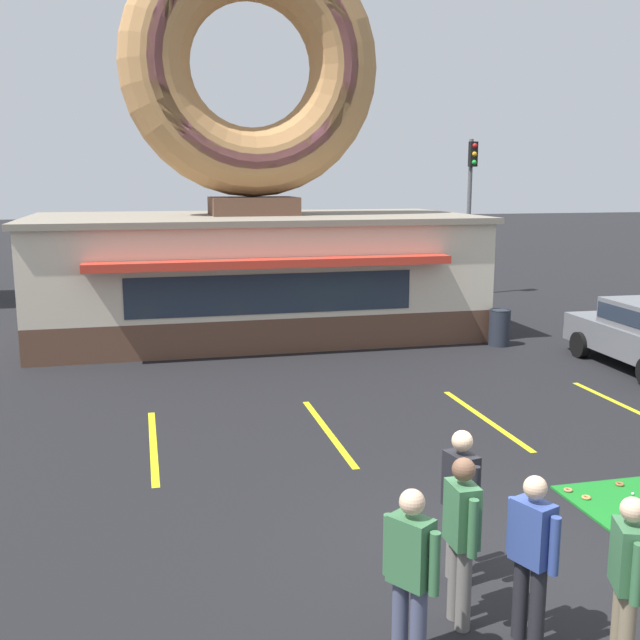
# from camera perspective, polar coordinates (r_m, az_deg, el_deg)

# --- Properties ---
(ground_plane) EXTENTS (160.00, 160.00, 0.00)m
(ground_plane) POSITION_cam_1_polar(r_m,az_deg,el_deg) (9.22, 13.21, -17.90)
(ground_plane) COLOR black
(donut_shop_building) EXTENTS (12.30, 6.75, 10.96)m
(donut_shop_building) POSITION_cam_1_polar(r_m,az_deg,el_deg) (21.36, -5.10, 8.99)
(donut_shop_building) COLOR brown
(donut_shop_building) RESTS_ON ground
(mini_donut_near_left) EXTENTS (0.13, 0.13, 0.04)m
(mini_donut_near_left) POSITION_cam_1_polar(r_m,az_deg,el_deg) (11.21, 19.62, -12.62)
(mini_donut_near_left) COLOR #D17F47
(mini_donut_near_left) RESTS_ON putting_mat
(mini_donut_mid_centre) EXTENTS (0.13, 0.13, 0.04)m
(mini_donut_mid_centre) POSITION_cam_1_polar(r_m,az_deg,el_deg) (11.83, 21.87, -11.53)
(mini_donut_mid_centre) COLOR brown
(mini_donut_mid_centre) RESTS_ON putting_mat
(mini_donut_far_left) EXTENTS (0.13, 0.13, 0.04)m
(mini_donut_far_left) POSITION_cam_1_polar(r_m,az_deg,el_deg) (11.38, 18.38, -12.19)
(mini_donut_far_left) COLOR #A5724C
(mini_donut_far_left) RESTS_ON putting_mat
(golf_ball) EXTENTS (0.04, 0.04, 0.04)m
(golf_ball) POSITION_cam_1_polar(r_m,az_deg,el_deg) (11.56, 22.73, -12.11)
(golf_ball) COLOR white
(golf_ball) RESTS_ON putting_mat
(pedestrian_blue_sweater_man) EXTENTS (0.24, 0.60, 1.74)m
(pedestrian_blue_sweater_man) POSITION_cam_1_polar(r_m,az_deg,el_deg) (7.71, 10.72, -15.65)
(pedestrian_blue_sweater_man) COLOR slate
(pedestrian_blue_sweater_man) RESTS_ON ground
(pedestrian_hooded_kid) EXTENTS (0.36, 0.56, 1.68)m
(pedestrian_hooded_kid) POSITION_cam_1_polar(r_m,az_deg,el_deg) (7.60, 15.83, -16.62)
(pedestrian_hooded_kid) COLOR #232328
(pedestrian_hooded_kid) RESTS_ON ground
(pedestrian_leather_jacket_man) EXTENTS (0.31, 0.59, 1.74)m
(pedestrian_leather_jacket_man) POSITION_cam_1_polar(r_m,az_deg,el_deg) (8.46, 10.63, -13.21)
(pedestrian_leather_jacket_man) COLOR slate
(pedestrian_leather_jacket_man) RESTS_ON ground
(pedestrian_clipboard_woman) EXTENTS (0.41, 0.51, 1.74)m
(pedestrian_clipboard_woman) POSITION_cam_1_polar(r_m,az_deg,el_deg) (7.00, 6.90, -18.48)
(pedestrian_clipboard_woman) COLOR #474C66
(pedestrian_clipboard_woman) RESTS_ON ground
(pedestrian_beanie_man) EXTENTS (0.36, 0.57, 1.67)m
(pedestrian_beanie_man) POSITION_cam_1_polar(r_m,az_deg,el_deg) (7.46, 22.37, -17.64)
(pedestrian_beanie_man) COLOR #7F7056
(pedestrian_beanie_man) RESTS_ON ground
(trash_bin) EXTENTS (0.57, 0.57, 0.97)m
(trash_bin) POSITION_cam_1_polar(r_m,az_deg,el_deg) (20.39, 13.51, -0.52)
(trash_bin) COLOR #232833
(trash_bin) RESTS_ON ground
(traffic_light_pole) EXTENTS (0.28, 0.47, 5.80)m
(traffic_light_pole) POSITION_cam_1_polar(r_m,az_deg,el_deg) (28.72, 11.37, 9.20)
(traffic_light_pole) COLOR #595B60
(traffic_light_pole) RESTS_ON ground
(parking_stripe_left) EXTENTS (0.12, 3.60, 0.01)m
(parking_stripe_left) POSITION_cam_1_polar(r_m,az_deg,el_deg) (12.94, -12.59, -9.28)
(parking_stripe_left) COLOR yellow
(parking_stripe_left) RESTS_ON ground
(parking_stripe_mid_left) EXTENTS (0.12, 3.60, 0.01)m
(parking_stripe_mid_left) POSITION_cam_1_polar(r_m,az_deg,el_deg) (13.29, 0.59, -8.46)
(parking_stripe_mid_left) COLOR yellow
(parking_stripe_mid_left) RESTS_ON ground
(parking_stripe_centre) EXTENTS (0.12, 3.60, 0.01)m
(parking_stripe_centre) POSITION_cam_1_polar(r_m,az_deg,el_deg) (14.29, 12.44, -7.34)
(parking_stripe_centre) COLOR yellow
(parking_stripe_centre) RESTS_ON ground
(parking_stripe_mid_right) EXTENTS (0.12, 3.60, 0.01)m
(parking_stripe_mid_right) POSITION_cam_1_polar(r_m,az_deg,el_deg) (15.80, 22.34, -6.16)
(parking_stripe_mid_right) COLOR yellow
(parking_stripe_mid_right) RESTS_ON ground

